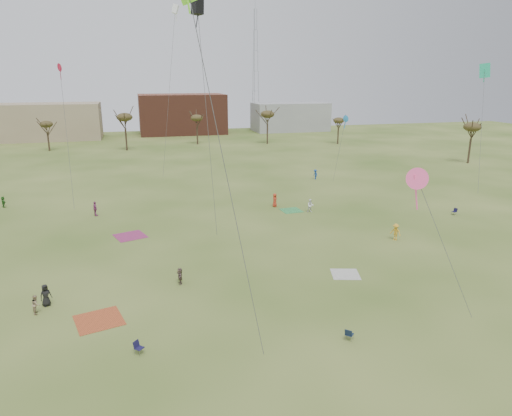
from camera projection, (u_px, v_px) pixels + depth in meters
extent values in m
plane|color=#39561B|center=(300.00, 327.00, 32.72)|extent=(260.00, 260.00, 0.00)
imported|color=#9E8565|center=(36.00, 304.00, 34.44)|extent=(0.59, 0.74, 1.47)
imported|color=brown|center=(180.00, 276.00, 39.38)|extent=(0.44, 1.35, 1.45)
imported|color=black|center=(46.00, 295.00, 35.54)|extent=(1.03, 0.93, 1.77)
imported|color=gold|center=(396.00, 232.00, 49.90)|extent=(1.25, 1.39, 1.87)
imported|color=#983F7B|center=(95.00, 209.00, 58.63)|extent=(0.85, 1.21, 1.90)
imported|color=white|center=(310.00, 206.00, 60.32)|extent=(0.96, 0.81, 1.74)
imported|color=#2D6A23|center=(3.00, 202.00, 62.53)|extent=(1.01, 1.47, 1.52)
imported|color=#BA361F|center=(275.00, 200.00, 62.82)|extent=(0.93, 1.08, 1.86)
imported|color=navy|center=(315.00, 174.00, 79.79)|extent=(0.82, 1.20, 1.72)
cube|color=#B54B24|center=(99.00, 320.00, 33.62)|extent=(3.92, 3.92, 0.03)
cube|color=beige|center=(345.00, 274.00, 41.45)|extent=(3.02, 3.02, 0.03)
cube|color=#942D60|center=(130.00, 236.00, 51.40)|extent=(3.98, 3.98, 0.03)
cube|color=green|center=(291.00, 210.00, 61.26)|extent=(2.76, 2.76, 0.03)
cube|color=#18153B|center=(139.00, 348.00, 29.44)|extent=(0.71, 0.71, 0.04)
cube|color=#18153B|center=(136.00, 344.00, 29.48)|extent=(0.43, 0.46, 0.44)
cube|color=#15233B|center=(349.00, 334.00, 31.02)|extent=(0.71, 0.71, 0.04)
cube|color=#15233B|center=(348.00, 333.00, 30.77)|extent=(0.45, 0.45, 0.44)
cube|color=#151234|center=(454.00, 212.00, 59.22)|extent=(0.63, 0.63, 0.04)
cube|color=#151234|center=(456.00, 210.00, 59.28)|extent=(0.27, 0.52, 0.44)
cube|color=#1AA174|center=(485.00, 71.00, 67.65)|extent=(1.05, 1.05, 2.05)
cube|color=#1AA174|center=(484.00, 76.00, 67.85)|extent=(0.08, 0.08, 1.85)
cylinder|color=#4C4C51|center=(481.00, 131.00, 67.16)|extent=(3.02, 5.36, 17.13)
cube|color=black|center=(197.00, 6.00, 43.44)|extent=(0.89, 0.89, 1.53)
cube|color=black|center=(198.00, 16.00, 43.69)|extent=(0.08, 0.08, 2.30)
cylinder|color=#4C4C51|center=(208.00, 127.00, 46.27)|extent=(1.23, 0.98, 22.67)
cone|color=#FD5091|center=(417.00, 179.00, 30.61)|extent=(1.47, 0.11, 1.47)
cube|color=#FD5091|center=(416.00, 192.00, 30.86)|extent=(0.08, 0.08, 2.41)
cylinder|color=#4C4C51|center=(445.00, 250.00, 31.43)|extent=(4.02, 2.21, 9.72)
cone|color=#BC1432|center=(60.00, 67.00, 58.16)|extent=(1.03, 0.08, 1.03)
cube|color=#BC1432|center=(60.00, 73.00, 58.34)|extent=(0.08, 0.08, 1.69)
cylinder|color=#4C4C51|center=(67.00, 138.00, 58.44)|extent=(0.48, 4.68, 17.39)
cone|color=#2382CB|center=(346.00, 119.00, 70.19)|extent=(1.04, 0.08, 1.04)
cube|color=#2382CB|center=(345.00, 123.00, 70.37)|extent=(0.08, 0.08, 1.71)
cylinder|color=#4C4C51|center=(339.00, 151.00, 72.03)|extent=(1.10, 1.31, 10.09)
cylinder|color=#4C4C51|center=(230.00, 194.00, 24.61)|extent=(3.89, 0.18, 20.37)
cube|color=white|center=(175.00, 9.00, 71.60)|extent=(0.76, 0.76, 1.30)
cube|color=white|center=(175.00, 14.00, 71.81)|extent=(0.08, 0.08, 1.95)
cylinder|color=#4C4C51|center=(169.00, 96.00, 74.65)|extent=(3.37, 0.36, 26.41)
cylinder|color=#3A2B1E|center=(49.00, 142.00, 110.13)|extent=(0.40, 0.40, 4.32)
ellipsoid|color=#473D1E|center=(46.00, 124.00, 108.98)|extent=(3.02, 3.02, 1.58)
cylinder|color=#3A2B1E|center=(126.00, 139.00, 110.74)|extent=(0.40, 0.40, 5.40)
ellipsoid|color=#473D1E|center=(125.00, 117.00, 109.31)|extent=(3.78, 3.78, 1.98)
cylinder|color=#3A2B1E|center=(197.00, 135.00, 120.90)|extent=(0.40, 0.40, 4.68)
ellipsoid|color=#473D1E|center=(197.00, 118.00, 119.66)|extent=(3.28, 3.28, 1.72)
cylinder|color=#3A2B1E|center=(267.00, 134.00, 121.58)|extent=(0.40, 0.40, 5.28)
ellipsoid|color=#473D1E|center=(267.00, 114.00, 120.18)|extent=(3.70, 3.70, 1.94)
cylinder|color=#3A2B1E|center=(338.00, 136.00, 121.56)|extent=(0.40, 0.40, 4.20)
ellipsoid|color=#473D1E|center=(339.00, 120.00, 120.45)|extent=(2.94, 2.94, 1.54)
cylinder|color=#3A2B1E|center=(469.00, 151.00, 94.28)|extent=(0.40, 0.40, 5.04)
ellipsoid|color=#473D1E|center=(472.00, 127.00, 92.94)|extent=(3.53, 3.53, 1.85)
cube|color=#937F60|center=(41.00, 122.00, 129.47)|extent=(32.00, 14.00, 10.00)
cube|color=brown|center=(182.00, 114.00, 143.80)|extent=(26.00, 16.00, 12.00)
cube|color=gray|center=(290.00, 117.00, 151.06)|extent=(24.00, 12.00, 9.00)
cylinder|color=#9EA3A8|center=(258.00, 71.00, 151.32)|extent=(0.16, 0.16, 38.00)
cylinder|color=#9EA3A8|center=(253.00, 71.00, 151.71)|extent=(0.16, 0.16, 38.00)
cylinder|color=#9EA3A8|center=(254.00, 71.00, 150.26)|extent=(0.16, 0.16, 38.00)
cylinder|color=#9EA3A8|center=(255.00, 3.00, 145.48)|extent=(0.10, 0.10, 3.00)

